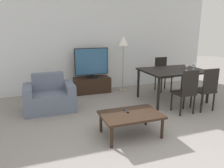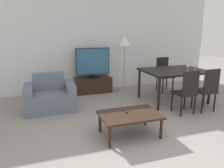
% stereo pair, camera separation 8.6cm
% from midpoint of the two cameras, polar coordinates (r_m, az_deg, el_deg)
% --- Properties ---
extents(ground_plane, '(18.00, 18.00, 0.00)m').
position_cam_midpoint_polar(ground_plane, '(3.14, 16.57, -20.20)').
color(ground_plane, gray).
extents(wall_back, '(7.20, 0.06, 2.70)m').
position_cam_midpoint_polar(wall_back, '(6.26, -3.97, 10.76)').
color(wall_back, silver).
rests_on(wall_back, ground_plane).
extents(armchair, '(1.05, 0.73, 0.78)m').
position_cam_midpoint_polar(armchair, '(4.96, -15.37, -3.27)').
color(armchair, slate).
rests_on(armchair, ground_plane).
extents(tv_stand, '(0.97, 0.47, 0.42)m').
position_cam_midpoint_polar(tv_stand, '(6.11, -4.51, -0.19)').
color(tv_stand, black).
rests_on(tv_stand, ground_plane).
extents(tv, '(0.93, 0.32, 0.81)m').
position_cam_midpoint_polar(tv, '(5.98, -4.63, 5.51)').
color(tv, black).
rests_on(tv, tv_stand).
extents(coffee_table, '(0.98, 0.66, 0.39)m').
position_cam_midpoint_polar(coffee_table, '(3.65, 5.34, -8.35)').
color(coffee_table, black).
rests_on(coffee_table, ground_plane).
extents(dining_table, '(1.48, 1.09, 0.77)m').
position_cam_midpoint_polar(dining_table, '(5.49, 16.30, 2.80)').
color(dining_table, black).
rests_on(dining_table, ground_plane).
extents(dining_chair_near, '(0.40, 0.40, 0.94)m').
position_cam_midpoint_polar(dining_chair_near, '(4.71, 19.43, -1.58)').
color(dining_chair_near, black).
rests_on(dining_chair_near, ground_plane).
extents(dining_chair_far, '(0.40, 0.40, 0.94)m').
position_cam_midpoint_polar(dining_chair_far, '(6.37, 13.74, 2.88)').
color(dining_chair_far, black).
rests_on(dining_chair_far, ground_plane).
extents(dining_chair_near_right, '(0.40, 0.40, 0.94)m').
position_cam_midpoint_polar(dining_chair_near_right, '(5.04, 24.08, -1.01)').
color(dining_chair_near_right, black).
rests_on(dining_chair_near_right, ground_plane).
extents(floor_lamp, '(0.29, 0.29, 1.54)m').
position_cam_midpoint_polar(floor_lamp, '(6.07, 3.72, 10.23)').
color(floor_lamp, gray).
rests_on(floor_lamp, ground_plane).
extents(remote_primary, '(0.04, 0.15, 0.02)m').
position_cam_midpoint_polar(remote_primary, '(3.71, 4.12, -7.04)').
color(remote_primary, black).
rests_on(remote_primary, coffee_table).
extents(wine_glass_left, '(0.07, 0.07, 0.15)m').
position_cam_midpoint_polar(wine_glass_left, '(5.68, 21.33, 4.58)').
color(wine_glass_left, silver).
rests_on(wine_glass_left, dining_table).
extents(wine_glass_center, '(0.07, 0.07, 0.15)m').
position_cam_midpoint_polar(wine_glass_center, '(5.42, 19.67, 4.29)').
color(wine_glass_center, silver).
rests_on(wine_glass_center, dining_table).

